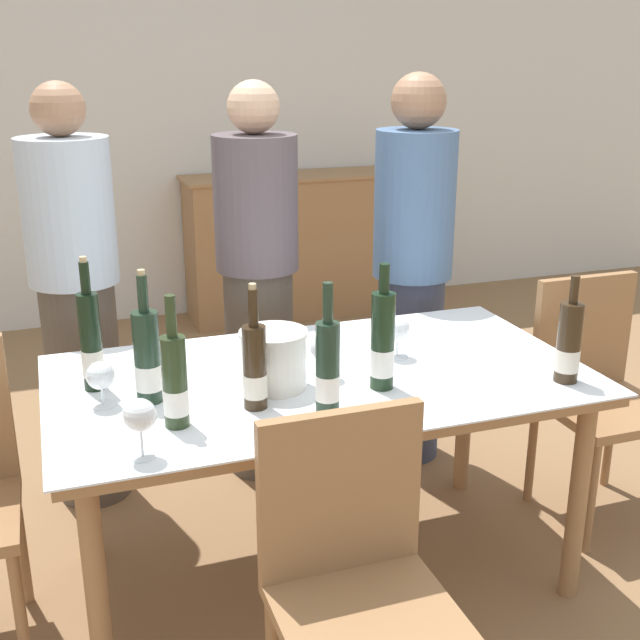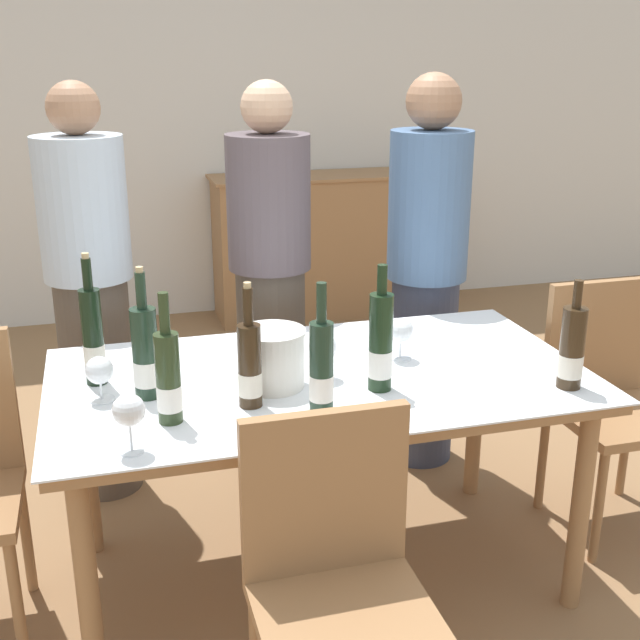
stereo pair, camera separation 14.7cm
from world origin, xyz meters
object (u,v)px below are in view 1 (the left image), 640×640
object	(u,v)px
ice_bucket	(274,358)
chair_near_front	(356,573)
chair_right_end	(596,382)
person_guest_left	(258,287)
person_guest_right	(412,275)
person_host	(78,303)
wine_bottle_6	(147,358)
dining_table	(320,395)
wine_glass_2	(398,330)
wine_bottle_1	(91,343)
wine_glass_0	(101,377)
wine_bottle_3	(328,368)
wine_bottle_4	(569,345)
wine_bottle_2	(175,382)
wine_glass_1	(323,348)
wine_glass_3	(140,417)
sideboard_cabinet	(303,245)
wine_bottle_5	(383,343)
wine_bottle_0	(255,368)

from	to	relation	value
ice_bucket	chair_near_front	xyz separation A→B (m)	(0.01, -0.64, -0.32)
chair_right_end	person_guest_left	xyz separation A→B (m)	(-1.12, 0.72, 0.28)
person_guest_right	person_host	bearing A→B (deg)	175.78
ice_bucket	wine_bottle_6	bearing A→B (deg)	176.61
dining_table	wine_glass_2	world-z (taller)	wine_glass_2
wine_bottle_1	wine_glass_0	distance (m)	0.15
person_host	wine_bottle_3	bearing A→B (deg)	-60.45
wine_bottle_3	wine_glass_2	xyz separation A→B (m)	(0.36, 0.32, -0.03)
wine_bottle_1	wine_bottle_3	size ratio (longest dim) A/B	1.08
wine_bottle_4	chair_right_end	distance (m)	0.67
wine_bottle_6	wine_glass_2	size ratio (longest dim) A/B	2.79
ice_bucket	wine_bottle_2	world-z (taller)	wine_bottle_2
ice_bucket	person_guest_right	distance (m)	1.13
wine_bottle_4	person_host	world-z (taller)	person_host
wine_bottle_3	person_guest_right	distance (m)	1.23
wine_glass_1	wine_glass_3	world-z (taller)	wine_glass_3
sideboard_cabinet	wine_bottle_3	bearing A→B (deg)	-106.83
wine_bottle_3	wine_bottle_5	xyz separation A→B (m)	(0.21, 0.11, 0.01)
wine_glass_3	wine_bottle_1	bearing A→B (deg)	99.11
wine_bottle_0	chair_near_front	distance (m)	0.63
wine_bottle_5	person_guest_right	distance (m)	1.02
dining_table	wine_bottle_3	bearing A→B (deg)	-104.78
wine_glass_2	person_guest_right	size ratio (longest dim) A/B	0.09
dining_table	wine_glass_3	size ratio (longest dim) A/B	10.56
wine_bottle_1	wine_glass_1	xyz separation A→B (m)	(0.67, -0.15, -0.05)
ice_bucket	wine_bottle_1	bearing A→B (deg)	161.94
wine_bottle_5	person_host	xyz separation A→B (m)	(-0.83, 0.98, -0.08)
wine_bottle_6	person_guest_right	xyz separation A→B (m)	(1.19, 0.75, -0.05)
sideboard_cabinet	wine_glass_0	xyz separation A→B (m)	(-1.53, -2.84, 0.36)
wine_glass_0	person_guest_left	xyz separation A→B (m)	(0.68, 0.83, -0.03)
dining_table	chair_right_end	xyz separation A→B (m)	(1.13, 0.09, -0.15)
ice_bucket	wine_glass_1	xyz separation A→B (m)	(0.16, 0.02, 0.00)
wine_bottle_3	wine_glass_2	bearing A→B (deg)	41.76
wine_bottle_3	wine_bottle_4	world-z (taller)	wine_bottle_3
person_guest_left	person_guest_right	size ratio (longest dim) A/B	0.98
wine_bottle_2	wine_bottle_6	bearing A→B (deg)	104.15
wine_glass_1	person_host	xyz separation A→B (m)	(-0.68, 0.85, -0.04)
wine_bottle_4	wine_glass_1	world-z (taller)	wine_bottle_4
wine_glass_0	wine_bottle_6	bearing A→B (deg)	-3.68
wine_glass_2	person_guest_left	world-z (taller)	person_guest_left
wine_bottle_0	chair_near_front	size ratio (longest dim) A/B	0.41
wine_bottle_1	person_guest_right	size ratio (longest dim) A/B	0.25
ice_bucket	person_host	distance (m)	1.01
wine_bottle_4	wine_glass_0	xyz separation A→B (m)	(-1.36, 0.28, -0.03)
sideboard_cabinet	chair_near_front	bearing A→B (deg)	-106.11
ice_bucket	person_host	bearing A→B (deg)	120.89
sideboard_cabinet	wine_bottle_3	world-z (taller)	wine_bottle_3
wine_bottle_6	wine_glass_1	distance (m)	0.53
wine_bottle_3	sideboard_cabinet	bearing A→B (deg)	73.17
person_guest_right	wine_glass_3	bearing A→B (deg)	-139.07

